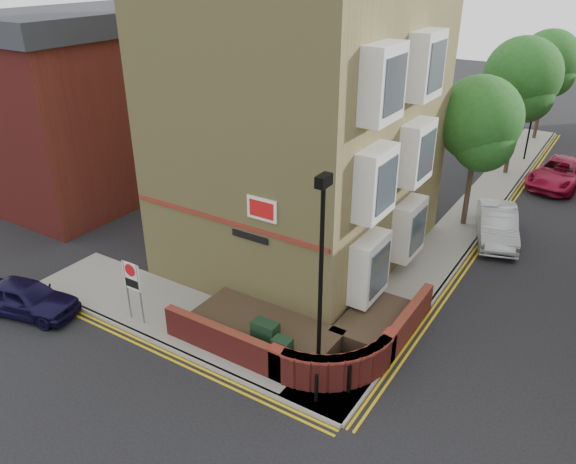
% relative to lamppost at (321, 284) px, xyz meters
% --- Properties ---
extents(ground, '(120.00, 120.00, 0.00)m').
position_rel_lamppost_xyz_m(ground, '(-1.60, -1.20, -3.34)').
color(ground, black).
rests_on(ground, ground).
extents(pavement_corner, '(13.00, 3.00, 0.12)m').
position_rel_lamppost_xyz_m(pavement_corner, '(-5.10, 0.30, -3.28)').
color(pavement_corner, gray).
rests_on(pavement_corner, ground).
extents(pavement_main, '(2.00, 32.00, 0.12)m').
position_rel_lamppost_xyz_m(pavement_main, '(0.40, 14.80, -3.28)').
color(pavement_main, gray).
rests_on(pavement_main, ground).
extents(kerb_side, '(13.00, 0.15, 0.12)m').
position_rel_lamppost_xyz_m(kerb_side, '(-5.10, -1.20, -3.28)').
color(kerb_side, gray).
rests_on(kerb_side, ground).
extents(kerb_main_near, '(0.15, 32.00, 0.12)m').
position_rel_lamppost_xyz_m(kerb_main_near, '(1.40, 14.80, -3.28)').
color(kerb_main_near, gray).
rests_on(kerb_main_near, ground).
extents(yellow_lines_side, '(13.00, 0.28, 0.01)m').
position_rel_lamppost_xyz_m(yellow_lines_side, '(-5.10, -1.45, -3.34)').
color(yellow_lines_side, gold).
rests_on(yellow_lines_side, ground).
extents(yellow_lines_main, '(0.28, 32.00, 0.01)m').
position_rel_lamppost_xyz_m(yellow_lines_main, '(1.65, 14.80, -3.34)').
color(yellow_lines_main, gold).
rests_on(yellow_lines_main, ground).
extents(corner_building, '(8.95, 10.40, 13.60)m').
position_rel_lamppost_xyz_m(corner_building, '(-4.44, 6.80, 2.88)').
color(corner_building, tan).
rests_on(corner_building, ground).
extents(garden_wall, '(6.80, 6.00, 1.20)m').
position_rel_lamppost_xyz_m(garden_wall, '(-1.60, 1.30, -3.34)').
color(garden_wall, maroon).
rests_on(garden_wall, ground).
extents(lamppost, '(0.25, 0.50, 6.30)m').
position_rel_lamppost_xyz_m(lamppost, '(0.00, 0.00, 0.00)').
color(lamppost, black).
rests_on(lamppost, pavement_corner).
extents(utility_cabinet_large, '(0.80, 0.45, 1.20)m').
position_rel_lamppost_xyz_m(utility_cabinet_large, '(-1.90, 0.10, -2.62)').
color(utility_cabinet_large, black).
rests_on(utility_cabinet_large, pavement_corner).
extents(utility_cabinet_small, '(0.55, 0.40, 1.10)m').
position_rel_lamppost_xyz_m(utility_cabinet_small, '(-1.10, -0.20, -2.67)').
color(utility_cabinet_small, black).
rests_on(utility_cabinet_small, pavement_corner).
extents(bollard_near, '(0.11, 0.11, 0.90)m').
position_rel_lamppost_xyz_m(bollard_near, '(0.40, -0.80, -2.77)').
color(bollard_near, black).
rests_on(bollard_near, pavement_corner).
extents(bollard_far, '(0.11, 0.11, 0.90)m').
position_rel_lamppost_xyz_m(bollard_far, '(1.00, -0.00, -2.77)').
color(bollard_far, black).
rests_on(bollard_far, pavement_corner).
extents(zone_sign, '(0.72, 0.07, 2.20)m').
position_rel_lamppost_xyz_m(zone_sign, '(-6.60, -0.70, -1.70)').
color(zone_sign, slate).
rests_on(zone_sign, pavement_corner).
extents(side_building, '(6.40, 10.40, 9.00)m').
position_rel_lamppost_xyz_m(side_building, '(-16.60, 6.80, 1.20)').
color(side_building, maroon).
rests_on(side_building, ground).
extents(tree_near, '(3.64, 3.65, 6.70)m').
position_rel_lamppost_xyz_m(tree_near, '(0.40, 12.85, 1.36)').
color(tree_near, '#382B1E').
rests_on(tree_near, pavement_main).
extents(tree_mid, '(4.03, 4.03, 7.42)m').
position_rel_lamppost_xyz_m(tree_mid, '(0.40, 20.85, 1.85)').
color(tree_mid, '#382B1E').
rests_on(tree_mid, pavement_main).
extents(tree_far, '(3.81, 3.81, 7.00)m').
position_rel_lamppost_xyz_m(tree_far, '(0.40, 28.85, 1.57)').
color(tree_far, '#382B1E').
rests_on(tree_far, pavement_main).
extents(traffic_light_assembly, '(0.20, 0.16, 4.20)m').
position_rel_lamppost_xyz_m(traffic_light_assembly, '(0.80, 23.80, -0.56)').
color(traffic_light_assembly, black).
rests_on(traffic_light_assembly, pavement_main).
extents(navy_hatchback, '(3.96, 2.33, 1.26)m').
position_rel_lamppost_xyz_m(navy_hatchback, '(-10.21, -2.31, -2.71)').
color(navy_hatchback, black).
rests_on(navy_hatchback, ground).
extents(silver_car_near, '(2.79, 4.63, 1.44)m').
position_rel_lamppost_xyz_m(silver_car_near, '(2.00, 12.12, -2.62)').
color(silver_car_near, '#969A9D').
rests_on(silver_car_near, ground).
extents(red_car_main, '(3.19, 5.47, 1.43)m').
position_rel_lamppost_xyz_m(red_car_main, '(3.26, 20.56, -2.63)').
color(red_car_main, maroon).
rests_on(red_car_main, ground).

